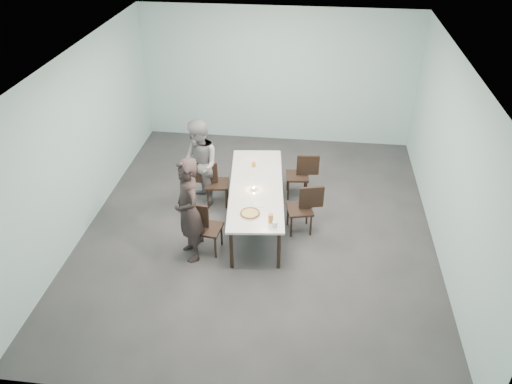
# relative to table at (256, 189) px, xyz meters

# --- Properties ---
(ground) EXTENTS (7.00, 7.00, 0.00)m
(ground) POSITION_rel_table_xyz_m (0.06, -0.16, -0.69)
(ground) COLOR #333335
(ground) RESTS_ON ground
(room_shell) EXTENTS (6.02, 7.02, 3.01)m
(room_shell) POSITION_rel_table_xyz_m (0.06, -0.16, 1.33)
(room_shell) COLOR #ADD7D9
(room_shell) RESTS_ON ground
(table) EXTENTS (1.17, 2.68, 0.75)m
(table) POSITION_rel_table_xyz_m (0.00, 0.00, 0.00)
(table) COLOR white
(table) RESTS_ON ground
(chair_near_left) EXTENTS (0.63, 0.47, 0.87)m
(chair_near_left) POSITION_rel_table_xyz_m (-0.77, -0.85, -0.19)
(chair_near_left) COLOR black
(chair_near_left) RESTS_ON ground
(chair_far_left) EXTENTS (0.63, 0.47, 0.87)m
(chair_far_left) POSITION_rel_table_xyz_m (-0.87, 0.49, -0.19)
(chair_far_left) COLOR black
(chair_far_left) RESTS_ON ground
(chair_near_right) EXTENTS (0.65, 0.51, 0.87)m
(chair_near_right) POSITION_rel_table_xyz_m (0.85, -0.13, -0.19)
(chair_near_right) COLOR black
(chair_near_right) RESTS_ON ground
(chair_far_right) EXTENTS (0.63, 0.46, 0.87)m
(chair_far_right) POSITION_rel_table_xyz_m (0.75, 0.97, -0.19)
(chair_far_right) COLOR black
(chair_far_right) RESTS_ON ground
(diner_near) EXTENTS (0.70, 0.78, 1.78)m
(diner_near) POSITION_rel_table_xyz_m (-0.93, -1.03, 0.20)
(diner_near) COLOR black
(diner_near) RESTS_ON ground
(diner_far) EXTENTS (0.96, 1.02, 1.67)m
(diner_far) POSITION_rel_table_xyz_m (-1.10, 0.47, 0.14)
(diner_far) COLOR gray
(diner_far) RESTS_ON ground
(pizza) EXTENTS (0.34, 0.34, 0.04)m
(pizza) POSITION_rel_table_xyz_m (0.00, -0.83, 0.08)
(pizza) COLOR white
(pizza) RESTS_ON table
(side_plate) EXTENTS (0.18, 0.18, 0.01)m
(side_plate) POSITION_rel_table_xyz_m (0.11, -0.54, 0.06)
(side_plate) COLOR white
(side_plate) RESTS_ON table
(beer_glass) EXTENTS (0.08, 0.08, 0.15)m
(beer_glass) POSITION_rel_table_xyz_m (0.35, -1.00, 0.13)
(beer_glass) COLOR #C07E2A
(beer_glass) RESTS_ON table
(water_tumbler) EXTENTS (0.08, 0.08, 0.09)m
(water_tumbler) POSITION_rel_table_xyz_m (0.42, -1.10, 0.10)
(water_tumbler) COLOR silver
(water_tumbler) RESTS_ON table
(tealight) EXTENTS (0.06, 0.06, 0.05)m
(tealight) POSITION_rel_table_xyz_m (-0.03, -0.11, 0.08)
(tealight) COLOR silver
(tealight) RESTS_ON table
(amber_tumbler) EXTENTS (0.07, 0.07, 0.08)m
(amber_tumbler) POSITION_rel_table_xyz_m (-0.13, 0.68, 0.10)
(amber_tumbler) COLOR #C07E2A
(amber_tumbler) RESTS_ON table
(menu) EXTENTS (0.32, 0.25, 0.01)m
(menu) POSITION_rel_table_xyz_m (-0.24, 0.92, 0.06)
(menu) COLOR silver
(menu) RESTS_ON table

